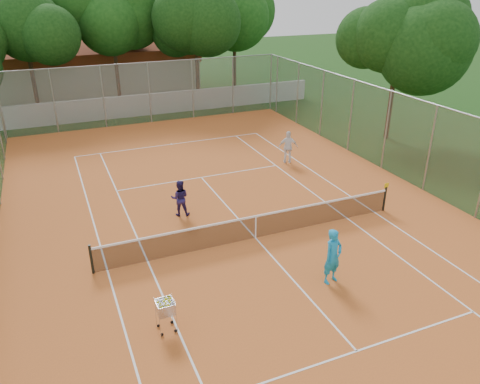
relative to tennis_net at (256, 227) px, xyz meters
name	(u,v)px	position (x,y,z in m)	size (l,w,h in m)	color
ground	(255,238)	(0.00, 0.00, -0.51)	(120.00, 120.00, 0.00)	#13340E
court_pad	(255,238)	(0.00, 0.00, -0.50)	(18.00, 34.00, 0.02)	#C05F25
court_lines	(255,238)	(0.00, 0.00, -0.49)	(10.98, 23.78, 0.01)	white
tennis_net	(256,227)	(0.00, 0.00, 0.00)	(11.88, 0.10, 0.98)	black
perimeter_fence	(256,190)	(0.00, 0.00, 1.49)	(18.00, 34.00, 4.00)	slate
boundary_wall	(144,105)	(0.00, 19.00, 0.24)	(26.00, 0.30, 1.50)	silver
clubhouse	(95,64)	(-2.00, 29.00, 1.69)	(16.40, 9.00, 4.40)	beige
tropical_trees	(130,38)	(0.00, 22.00, 4.49)	(29.00, 19.00, 10.00)	black
player_near	(333,256)	(1.09, -3.46, 0.45)	(0.68, 0.45, 1.87)	#1790CB
player_far_left	(180,198)	(-2.06, 2.94, 0.28)	(0.75, 0.58, 1.53)	#241B51
player_far_right	(288,147)	(4.89, 6.56, 0.37)	(1.01, 0.42, 1.72)	white
ball_hopper	(166,315)	(-4.39, -3.65, 0.04)	(0.51, 0.51, 1.06)	silver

